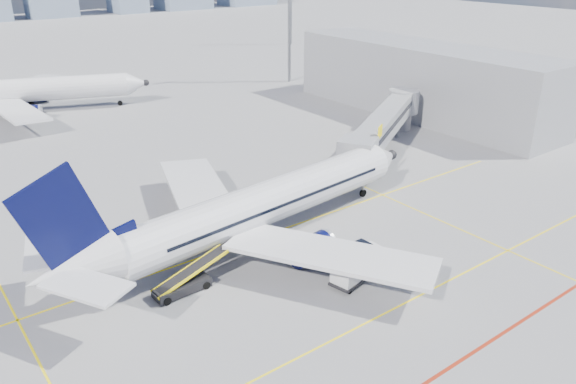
{
  "coord_description": "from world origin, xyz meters",
  "views": [
    {
      "loc": [
        -24.11,
        -26.98,
        22.38
      ],
      "look_at": [
        1.4,
        6.85,
        4.0
      ],
      "focal_mm": 35.0,
      "sensor_mm": 36.0,
      "label": 1
    }
  ],
  "objects_px": {
    "baggage_tug": "(365,252)",
    "cargo_dolly": "(354,268)",
    "main_aircraft": "(254,208)",
    "ramp_worker": "(390,260)",
    "second_aircraft": "(21,91)",
    "belt_loader": "(184,284)"
  },
  "relations": [
    {
      "from": "baggage_tug",
      "to": "ramp_worker",
      "type": "relative_size",
      "value": 1.6
    },
    {
      "from": "main_aircraft",
      "to": "ramp_worker",
      "type": "distance_m",
      "value": 11.46
    },
    {
      "from": "main_aircraft",
      "to": "cargo_dolly",
      "type": "xyz_separation_m",
      "value": [
        2.53,
        -9.14,
        -2.06
      ]
    },
    {
      "from": "ramp_worker",
      "to": "main_aircraft",
      "type": "bearing_deg",
      "value": 72.75
    },
    {
      "from": "main_aircraft",
      "to": "ramp_worker",
      "type": "bearing_deg",
      "value": -64.77
    },
    {
      "from": "main_aircraft",
      "to": "belt_loader",
      "type": "xyz_separation_m",
      "value": [
        -8.0,
        -2.89,
        -2.61
      ]
    },
    {
      "from": "second_aircraft",
      "to": "main_aircraft",
      "type": "bearing_deg",
      "value": -64.54
    },
    {
      "from": "baggage_tug",
      "to": "belt_loader",
      "type": "height_order",
      "value": "belt_loader"
    },
    {
      "from": "baggage_tug",
      "to": "belt_loader",
      "type": "distance_m",
      "value": 14.01
    },
    {
      "from": "second_aircraft",
      "to": "baggage_tug",
      "type": "xyz_separation_m",
      "value": [
        9.86,
        -62.1,
        -2.41
      ]
    },
    {
      "from": "main_aircraft",
      "to": "cargo_dolly",
      "type": "bearing_deg",
      "value": -80.99
    },
    {
      "from": "cargo_dolly",
      "to": "ramp_worker",
      "type": "bearing_deg",
      "value": -18.49
    },
    {
      "from": "belt_loader",
      "to": "ramp_worker",
      "type": "bearing_deg",
      "value": -27.92
    },
    {
      "from": "cargo_dolly",
      "to": "main_aircraft",
      "type": "bearing_deg",
      "value": 93.63
    },
    {
      "from": "cargo_dolly",
      "to": "ramp_worker",
      "type": "relative_size",
      "value": 2.66
    },
    {
      "from": "belt_loader",
      "to": "ramp_worker",
      "type": "distance_m",
      "value": 15.38
    },
    {
      "from": "main_aircraft",
      "to": "cargo_dolly",
      "type": "distance_m",
      "value": 9.7
    },
    {
      "from": "belt_loader",
      "to": "main_aircraft",
      "type": "bearing_deg",
      "value": 17.53
    },
    {
      "from": "baggage_tug",
      "to": "second_aircraft",
      "type": "bearing_deg",
      "value": 97.53
    },
    {
      "from": "ramp_worker",
      "to": "belt_loader",
      "type": "bearing_deg",
      "value": 105.51
    },
    {
      "from": "baggage_tug",
      "to": "cargo_dolly",
      "type": "bearing_deg",
      "value": -150.62
    },
    {
      "from": "main_aircraft",
      "to": "cargo_dolly",
      "type": "height_order",
      "value": "main_aircraft"
    }
  ]
}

